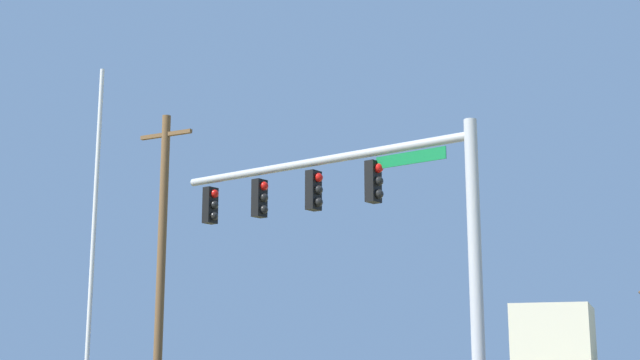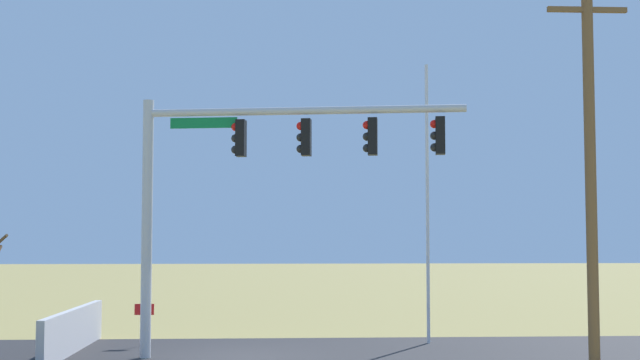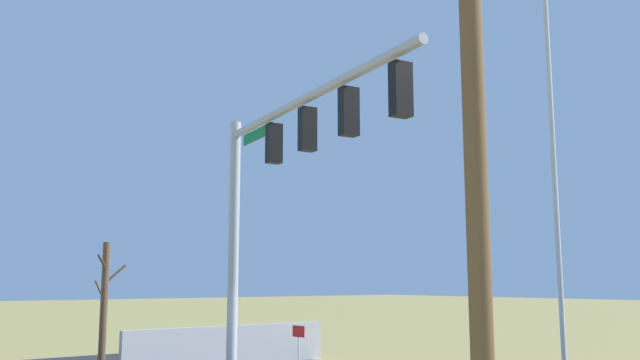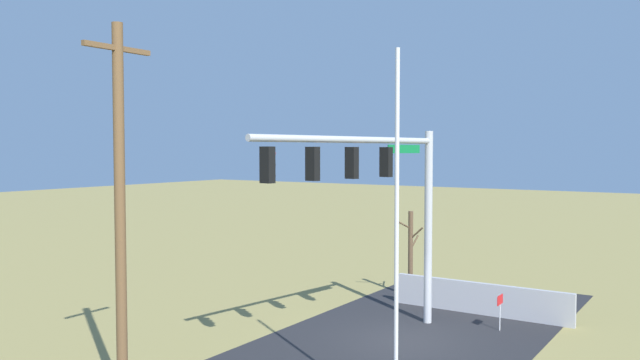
{
  "view_description": "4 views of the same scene",
  "coord_description": "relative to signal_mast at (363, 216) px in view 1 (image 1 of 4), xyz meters",
  "views": [
    {
      "loc": [
        7.88,
        -17.01,
        1.83
      ],
      "look_at": [
        -1.52,
        0.67,
        5.94
      ],
      "focal_mm": 48.42,
      "sensor_mm": 36.0,
      "label": 1
    },
    {
      "loc": [
        -0.98,
        22.84,
        3.14
      ],
      "look_at": [
        -2.16,
        0.91,
        4.63
      ],
      "focal_mm": 47.83,
      "sensor_mm": 36.0,
      "label": 2
    },
    {
      "loc": [
        -13.1,
        9.36,
        2.48
      ],
      "look_at": [
        -2.16,
        0.8,
        4.59
      ],
      "focal_mm": 37.57,
      "sensor_mm": 36.0,
      "label": 3
    },
    {
      "loc": [
        -18.31,
        -8.76,
        6.14
      ],
      "look_at": [
        -2.5,
        1.55,
        5.23
      ],
      "focal_mm": 35.6,
      "sensor_mm": 36.0,
      "label": 4
    }
  ],
  "objects": [
    {
      "name": "utility_pole",
      "position": [
        -7.97,
        2.79,
        -0.26
      ],
      "size": [
        1.9,
        0.26,
        9.12
      ],
      "color": "brown",
      "rests_on": "ground_plane"
    },
    {
      "name": "signal_mast",
      "position": [
        0.0,
        0.0,
        0.0
      ],
      "size": [
        8.4,
        1.6,
        6.79
      ],
      "color": "#B2B5BA",
      "rests_on": "ground_plane"
    },
    {
      "name": "distant_building",
      "position": [
        -5.91,
        43.9,
        -2.33
      ],
      "size": [
        6.31,
        9.63,
        5.31
      ],
      "primitive_type": "cube",
      "rotation": [
        0.0,
        0.0,
        1.71
      ],
      "color": "beige",
      "rests_on": "ground_plane"
    },
    {
      "name": "flagpole",
      "position": [
        -5.2,
        -3.13,
        -0.8
      ],
      "size": [
        0.1,
        0.1,
        8.39
      ],
      "primitive_type": "cylinder",
      "color": "silver",
      "rests_on": "ground_plane"
    }
  ]
}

